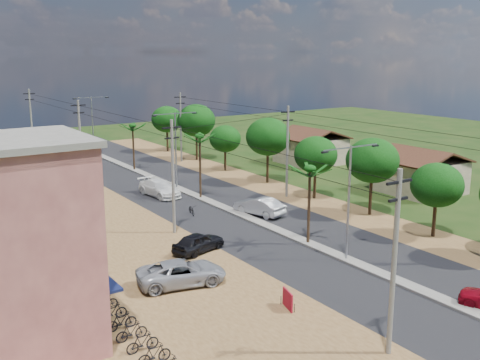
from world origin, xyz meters
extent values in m
plane|color=black|center=(0.00, 0.00, 0.00)|extent=(160.00, 160.00, 0.00)
cube|color=black|center=(0.00, 15.00, 0.02)|extent=(12.00, 110.00, 0.04)
cube|color=#605E56|center=(0.00, 18.00, 0.09)|extent=(1.00, 90.00, 0.18)
cube|color=brown|center=(-15.00, 8.00, 0.02)|extent=(18.00, 46.00, 0.04)
cube|color=brown|center=(8.50, 15.00, 0.01)|extent=(5.00, 90.00, 0.03)
cube|color=#0D1438|center=(-17.60, 0.00, 3.10)|extent=(0.80, 5.40, 0.15)
cube|color=black|center=(-17.95, 0.00, 1.30)|extent=(0.10, 3.00, 2.40)
cube|color=#0D4C8B|center=(-17.92, 0.00, 6.50)|extent=(0.12, 4.20, 1.20)
cube|color=#0D1438|center=(-17.60, 7.00, 3.10)|extent=(0.80, 5.40, 0.15)
cube|color=black|center=(-17.95, 7.00, 1.30)|extent=(0.10, 3.00, 2.40)
cube|color=#0D4C8B|center=(-17.92, 7.00, 5.85)|extent=(0.12, 4.20, 1.20)
cube|color=#0D1438|center=(-17.60, 14.00, 3.10)|extent=(0.80, 5.40, 0.15)
cube|color=black|center=(-17.95, 14.00, 1.30)|extent=(0.10, 3.00, 2.40)
cube|color=#0D4C8B|center=(-17.92, 14.00, 5.20)|extent=(0.12, 4.20, 1.20)
cube|color=gray|center=(20.00, 10.00, 1.65)|extent=(7.00, 7.00, 3.30)
cube|color=gray|center=(21.00, 28.00, 1.65)|extent=(7.00, 7.00, 3.30)
cylinder|color=black|center=(9.30, 0.00, 1.92)|extent=(0.28, 0.28, 3.85)
ellipsoid|color=#083308|center=(9.30, 0.00, 4.12)|extent=(4.00, 4.00, 3.40)
cylinder|color=black|center=(9.70, 7.00, 2.27)|extent=(0.28, 0.28, 4.55)
ellipsoid|color=#083308|center=(9.70, 7.00, 4.88)|extent=(4.60, 4.60, 3.91)
cylinder|color=black|center=(9.40, 14.00, 2.03)|extent=(0.28, 0.28, 4.06)
ellipsoid|color=#083308|center=(9.40, 14.00, 4.35)|extent=(4.20, 4.20, 3.57)
cylinder|color=black|center=(9.60, 22.00, 2.38)|extent=(0.28, 0.28, 4.76)
ellipsoid|color=#083308|center=(9.60, 22.00, 5.10)|extent=(4.80, 4.80, 4.08)
cylinder|color=black|center=(9.20, 30.00, 1.82)|extent=(0.28, 0.28, 3.64)
ellipsoid|color=#083308|center=(9.20, 30.00, 3.90)|extent=(3.80, 3.80, 3.23)
cylinder|color=black|center=(9.80, 38.00, 2.45)|extent=(0.28, 0.28, 4.90)
ellipsoid|color=#083308|center=(9.80, 38.00, 5.25)|extent=(5.00, 5.00, 4.25)
cylinder|color=black|center=(9.50, 46.00, 2.17)|extent=(0.28, 0.28, 4.34)
ellipsoid|color=#083308|center=(9.50, 46.00, 4.65)|extent=(4.40, 4.40, 3.74)
cylinder|color=black|center=(0.00, 4.00, 2.90)|extent=(0.22, 0.22, 5.80)
cylinder|color=black|center=(0.00, 20.00, 3.10)|extent=(0.22, 0.22, 6.20)
cylinder|color=black|center=(0.00, 36.00, 2.75)|extent=(0.22, 0.22, 5.50)
cylinder|color=gray|center=(0.00, 0.00, 4.00)|extent=(0.16, 0.16, 8.00)
cube|color=gray|center=(1.20, 0.00, 7.90)|extent=(2.40, 0.08, 0.08)
cube|color=gray|center=(-1.20, 0.00, 7.90)|extent=(2.40, 0.08, 0.08)
cube|color=black|center=(2.30, 0.00, 7.80)|extent=(0.50, 0.18, 0.12)
cube|color=black|center=(-2.30, 0.00, 7.80)|extent=(0.50, 0.18, 0.12)
cylinder|color=gray|center=(0.00, 25.00, 4.00)|extent=(0.16, 0.16, 8.00)
cube|color=gray|center=(1.20, 25.00, 7.90)|extent=(2.40, 0.08, 0.08)
cube|color=gray|center=(-1.20, 25.00, 7.90)|extent=(2.40, 0.08, 0.08)
cube|color=black|center=(2.30, 25.00, 7.80)|extent=(0.50, 0.18, 0.12)
cube|color=black|center=(-2.30, 25.00, 7.80)|extent=(0.50, 0.18, 0.12)
cylinder|color=gray|center=(0.00, 50.00, 4.00)|extent=(0.16, 0.16, 8.00)
cube|color=gray|center=(1.20, 50.00, 7.90)|extent=(2.40, 0.08, 0.08)
cube|color=gray|center=(-1.20, 50.00, 7.90)|extent=(2.40, 0.08, 0.08)
cube|color=black|center=(2.30, 50.00, 7.80)|extent=(0.50, 0.18, 0.12)
cube|color=black|center=(-2.30, 50.00, 7.80)|extent=(0.50, 0.18, 0.12)
cylinder|color=#605E56|center=(-7.00, -10.00, 4.50)|extent=(0.24, 0.24, 9.00)
cube|color=black|center=(-7.00, -10.00, 8.40)|extent=(1.60, 0.12, 0.12)
cube|color=black|center=(-7.00, -10.00, 7.60)|extent=(1.20, 0.12, 0.12)
cylinder|color=#605E56|center=(-7.00, 12.00, 4.50)|extent=(0.24, 0.24, 9.00)
cube|color=black|center=(-7.00, 12.00, 8.40)|extent=(1.60, 0.12, 0.12)
cube|color=black|center=(-7.00, 12.00, 7.60)|extent=(1.20, 0.12, 0.12)
cylinder|color=#605E56|center=(-7.00, 34.00, 4.50)|extent=(0.24, 0.24, 9.00)
cube|color=black|center=(-7.00, 34.00, 8.40)|extent=(1.60, 0.12, 0.12)
cube|color=black|center=(-7.00, 34.00, 7.60)|extent=(1.20, 0.12, 0.12)
cylinder|color=#605E56|center=(-7.00, 55.00, 4.50)|extent=(0.24, 0.24, 9.00)
cube|color=black|center=(-7.00, 55.00, 8.40)|extent=(1.60, 0.12, 0.12)
cube|color=black|center=(-7.00, 55.00, 7.60)|extent=(1.20, 0.12, 0.12)
cylinder|color=#605E56|center=(7.50, 16.00, 4.50)|extent=(0.24, 0.24, 9.00)
cube|color=black|center=(7.50, 16.00, 8.40)|extent=(1.60, 0.12, 0.12)
cube|color=black|center=(7.50, 16.00, 7.60)|extent=(1.20, 0.12, 0.12)
cylinder|color=#605E56|center=(7.50, 38.00, 4.50)|extent=(0.24, 0.24, 9.00)
cube|color=black|center=(7.50, 38.00, 8.40)|extent=(1.60, 0.12, 0.12)
cube|color=black|center=(7.50, 38.00, 7.60)|extent=(1.20, 0.12, 0.12)
imported|color=#9EA1A6|center=(1.50, 12.29, 0.78)|extent=(2.78, 5.02, 1.57)
imported|color=silver|center=(-2.86, 23.17, 0.79)|extent=(2.80, 5.64, 1.57)
imported|color=#9EA1A6|center=(-11.33, 2.64, 0.76)|extent=(5.91, 3.69, 1.53)
imported|color=black|center=(-7.60, 7.12, 0.71)|extent=(4.45, 2.74, 1.41)
imported|color=black|center=(-3.39, 15.68, 0.44)|extent=(0.97, 1.77, 0.88)
imported|color=black|center=(-5.00, 37.47, 0.47)|extent=(0.91, 1.62, 0.94)
cube|color=maroon|center=(-8.00, -3.59, 0.55)|extent=(0.45, 1.28, 1.09)
cylinder|color=black|center=(-8.00, -4.19, 0.27)|extent=(0.04, 0.04, 0.55)
cylinder|color=black|center=(-8.00, -2.99, 0.27)|extent=(0.04, 0.04, 0.55)
imported|color=black|center=(-16.63, -4.64, 0.50)|extent=(1.67, 0.49, 1.00)
imported|color=black|center=(-16.63, -3.34, 0.50)|extent=(1.67, 0.49, 1.00)
imported|color=black|center=(-16.63, -2.04, 0.50)|extent=(1.67, 0.49, 1.00)
imported|color=black|center=(-16.63, -0.74, 0.50)|extent=(1.67, 0.49, 1.00)
imported|color=black|center=(-16.63, 0.56, 0.50)|extent=(1.67, 0.49, 1.00)
imported|color=black|center=(-16.63, 1.86, 0.50)|extent=(1.67, 0.49, 1.00)
camera|label=1|loc=(-26.33, -26.13, 14.01)|focal=42.00mm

